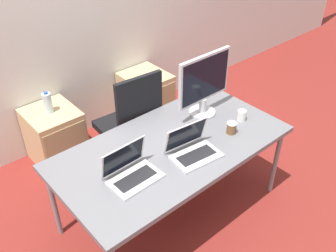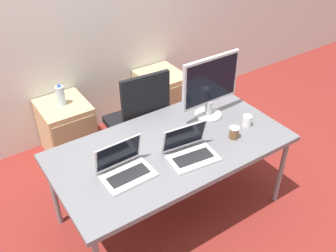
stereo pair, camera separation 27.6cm
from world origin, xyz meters
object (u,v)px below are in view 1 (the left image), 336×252
at_px(office_chair, 130,133).
at_px(cabinet_right, 146,97).
at_px(cabinet_left, 55,136).
at_px(water_bottle, 48,103).
at_px(laptop_right, 193,149).
at_px(monitor, 204,84).
at_px(coffee_cup_white, 242,115).
at_px(mouse, 182,132).
at_px(laptop_left, 131,172).
at_px(coffee_cup_brown, 232,128).

bearing_deg(office_chair, cabinet_right, 41.82).
distance_m(cabinet_left, cabinet_right, 1.13).
bearing_deg(water_bottle, laptop_right, -72.96).
relative_size(cabinet_right, water_bottle, 2.67).
height_order(office_chair, monitor, monitor).
xyz_separation_m(cabinet_left, coffee_cup_white, (1.05, -1.38, 0.48)).
bearing_deg(water_bottle, mouse, -65.15).
bearing_deg(laptop_left, water_bottle, 88.36).
distance_m(cabinet_right, laptop_right, 1.66).
relative_size(laptop_right, monitor, 0.70).
bearing_deg(laptop_left, mouse, 13.63).
bearing_deg(laptop_right, cabinet_right, 64.53).
bearing_deg(coffee_cup_white, laptop_right, -174.95).
distance_m(laptop_right, monitor, 0.60).
bearing_deg(monitor, coffee_cup_white, -59.16).
bearing_deg(water_bottle, cabinet_left, -90.00).
relative_size(office_chair, water_bottle, 4.95).
relative_size(water_bottle, coffee_cup_brown, 2.25).
bearing_deg(coffee_cup_brown, water_bottle, 120.52).
relative_size(laptop_right, coffee_cup_white, 4.08).
xyz_separation_m(cabinet_left, laptop_right, (0.44, -1.44, 0.48)).
bearing_deg(cabinet_left, laptop_left, -91.64).
relative_size(office_chair, coffee_cup_brown, 11.14).
height_order(cabinet_left, mouse, mouse).
bearing_deg(cabinet_right, laptop_right, -115.47).
bearing_deg(cabinet_left, coffee_cup_white, -52.73).
xyz_separation_m(office_chair, cabinet_left, (-0.51, 0.55, -0.10)).
relative_size(office_chair, laptop_left, 2.95).
bearing_deg(water_bottle, laptop_left, -91.64).
distance_m(cabinet_right, laptop_left, 1.84).
relative_size(mouse, coffee_cup_white, 0.71).
xyz_separation_m(office_chair, laptop_left, (-0.55, -0.79, 0.38)).
height_order(office_chair, cabinet_right, office_chair).
height_order(water_bottle, coffee_cup_white, coffee_cup_white).
bearing_deg(laptop_left, coffee_cup_brown, -6.66).
height_order(cabinet_right, coffee_cup_brown, coffee_cup_brown).
bearing_deg(laptop_right, mouse, 64.28).
bearing_deg(office_chair, cabinet_left, 132.41).
bearing_deg(laptop_left, coffee_cup_white, -2.12).
xyz_separation_m(office_chair, coffee_cup_white, (0.55, -0.83, 0.37)).
bearing_deg(office_chair, monitor, -55.34).
height_order(office_chair, cabinet_left, office_chair).
bearing_deg(coffee_cup_white, office_chair, 123.39).
bearing_deg(coffee_cup_brown, coffee_cup_white, 17.87).
bearing_deg(cabinet_right, coffee_cup_brown, -100.62).
bearing_deg(cabinet_left, mouse, -65.11).
distance_m(laptop_left, monitor, 0.98).
bearing_deg(office_chair, laptop_right, -94.21).
xyz_separation_m(cabinet_right, monitor, (-0.24, -1.10, 0.72)).
xyz_separation_m(coffee_cup_white, coffee_cup_brown, (-0.20, -0.06, 0.00)).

